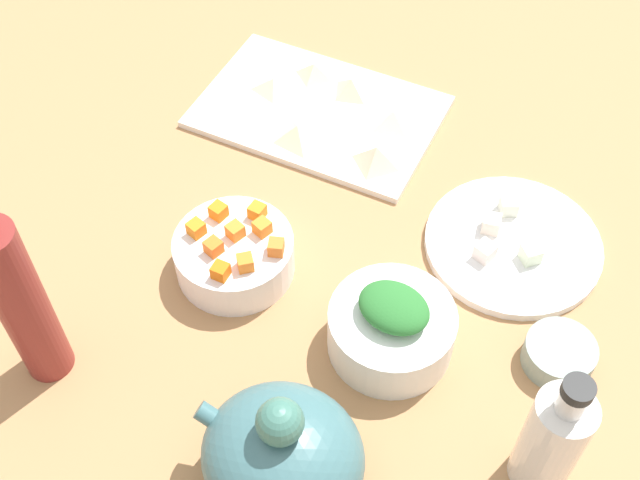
{
  "coord_description": "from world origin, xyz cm",
  "views": [
    {
      "loc": [
        -25.54,
        55.49,
        85.05
      ],
      "look_at": [
        0.0,
        0.0,
        8.0
      ],
      "focal_mm": 46.01,
      "sensor_mm": 36.0,
      "label": 1
    }
  ],
  "objects_px": {
    "bowl_small_side": "(559,354)",
    "plate_tofu": "(513,244)",
    "cutting_board": "(318,112)",
    "bottle_0": "(21,302)",
    "bowl_greens": "(391,330)",
    "teapot": "(282,455)",
    "bottle_1": "(552,440)",
    "bowl_carrots": "(234,255)"
  },
  "relations": [
    {
      "from": "plate_tofu",
      "to": "bottle_0",
      "type": "bearing_deg",
      "value": 41.56
    },
    {
      "from": "bowl_small_side",
      "to": "teapot",
      "type": "bearing_deg",
      "value": 49.1
    },
    {
      "from": "cutting_board",
      "to": "bowl_greens",
      "type": "xyz_separation_m",
      "value": [
        -0.24,
        0.32,
        0.03
      ]
    },
    {
      "from": "plate_tofu",
      "to": "bowl_small_side",
      "type": "height_order",
      "value": "bowl_small_side"
    },
    {
      "from": "bowl_small_side",
      "to": "bottle_0",
      "type": "height_order",
      "value": "bottle_0"
    },
    {
      "from": "bowl_carrots",
      "to": "bottle_0",
      "type": "height_order",
      "value": "bottle_0"
    },
    {
      "from": "teapot",
      "to": "bottle_0",
      "type": "distance_m",
      "value": 0.31
    },
    {
      "from": "cutting_board",
      "to": "teapot",
      "type": "distance_m",
      "value": 0.55
    },
    {
      "from": "plate_tofu",
      "to": "bowl_small_side",
      "type": "bearing_deg",
      "value": 123.56
    },
    {
      "from": "bowl_small_side",
      "to": "bottle_0",
      "type": "xyz_separation_m",
      "value": [
        0.52,
        0.24,
        0.11
      ]
    },
    {
      "from": "bowl_carrots",
      "to": "teapot",
      "type": "bearing_deg",
      "value": 128.62
    },
    {
      "from": "bowl_greens",
      "to": "plate_tofu",
      "type": "bearing_deg",
      "value": -114.1
    },
    {
      "from": "bowl_greens",
      "to": "bowl_small_side",
      "type": "height_order",
      "value": "bowl_greens"
    },
    {
      "from": "teapot",
      "to": "bowl_small_side",
      "type": "bearing_deg",
      "value": -130.9
    },
    {
      "from": "bowl_greens",
      "to": "bottle_0",
      "type": "height_order",
      "value": "bottle_0"
    },
    {
      "from": "plate_tofu",
      "to": "bowl_greens",
      "type": "height_order",
      "value": "bowl_greens"
    },
    {
      "from": "bottle_1",
      "to": "bottle_0",
      "type": "bearing_deg",
      "value": 10.99
    },
    {
      "from": "bowl_small_side",
      "to": "plate_tofu",
      "type": "bearing_deg",
      "value": -56.44
    },
    {
      "from": "bowl_small_side",
      "to": "cutting_board",
      "type": "bearing_deg",
      "value": -31.83
    },
    {
      "from": "bowl_greens",
      "to": "bottle_1",
      "type": "bearing_deg",
      "value": 158.05
    },
    {
      "from": "cutting_board",
      "to": "teapot",
      "type": "xyz_separation_m",
      "value": [
        -0.2,
        0.52,
        0.05
      ]
    },
    {
      "from": "cutting_board",
      "to": "bottle_0",
      "type": "height_order",
      "value": "bottle_0"
    },
    {
      "from": "bowl_small_side",
      "to": "bowl_greens",
      "type": "bearing_deg",
      "value": 17.85
    },
    {
      "from": "bowl_carrots",
      "to": "bowl_small_side",
      "type": "distance_m",
      "value": 0.4
    },
    {
      "from": "cutting_board",
      "to": "bowl_carrots",
      "type": "relative_size",
      "value": 2.31
    },
    {
      "from": "cutting_board",
      "to": "bottle_0",
      "type": "distance_m",
      "value": 0.53
    },
    {
      "from": "cutting_board",
      "to": "teapot",
      "type": "relative_size",
      "value": 1.9
    },
    {
      "from": "bowl_greens",
      "to": "bowl_carrots",
      "type": "distance_m",
      "value": 0.22
    },
    {
      "from": "bowl_carrots",
      "to": "bottle_0",
      "type": "distance_m",
      "value": 0.26
    },
    {
      "from": "bowl_greens",
      "to": "bottle_1",
      "type": "relative_size",
      "value": 0.78
    },
    {
      "from": "plate_tofu",
      "to": "cutting_board",
      "type": "bearing_deg",
      "value": -20.25
    },
    {
      "from": "plate_tofu",
      "to": "bowl_small_side",
      "type": "relative_size",
      "value": 2.75
    },
    {
      "from": "cutting_board",
      "to": "bowl_carrots",
      "type": "height_order",
      "value": "bowl_carrots"
    },
    {
      "from": "bowl_small_side",
      "to": "teapot",
      "type": "distance_m",
      "value": 0.34
    },
    {
      "from": "teapot",
      "to": "bottle_1",
      "type": "relative_size",
      "value": 0.96
    },
    {
      "from": "cutting_board",
      "to": "bottle_0",
      "type": "bearing_deg",
      "value": 78.29
    },
    {
      "from": "plate_tofu",
      "to": "bottle_1",
      "type": "bearing_deg",
      "value": 111.17
    },
    {
      "from": "bowl_small_side",
      "to": "bottle_0",
      "type": "bearing_deg",
      "value": 24.81
    },
    {
      "from": "cutting_board",
      "to": "bowl_small_side",
      "type": "relative_size",
      "value": 4.18
    },
    {
      "from": "plate_tofu",
      "to": "bowl_greens",
      "type": "bearing_deg",
      "value": 65.9
    },
    {
      "from": "teapot",
      "to": "plate_tofu",
      "type": "bearing_deg",
      "value": -107.94
    },
    {
      "from": "bowl_greens",
      "to": "bowl_small_side",
      "type": "xyz_separation_m",
      "value": [
        -0.18,
        -0.06,
        -0.01
      ]
    }
  ]
}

